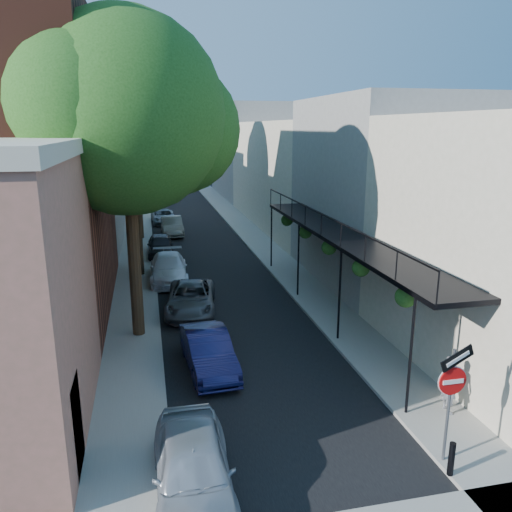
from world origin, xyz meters
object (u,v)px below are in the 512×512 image
oak_near (139,118)px  oak_far (141,117)px  pedestrian (450,384)px  parked_car_a (193,469)px  parked_car_g (164,217)px  parked_car_c (191,298)px  sign_post (452,385)px  oak_mid (140,138)px  parked_car_d (169,268)px  parked_car_e (160,245)px  parked_car_f (172,226)px  parked_car_b (208,351)px  bollard (451,459)px

oak_near → oak_far: bearing=90.0°
oak_near → pedestrian: bearing=-43.7°
parked_car_a → parked_car_g: bearing=90.0°
parked_car_a → parked_car_g: (0.60, 31.57, -0.15)m
oak_far → parked_car_c: oak_far is taller
oak_far → parked_car_g: 9.54m
sign_post → parked_car_a: (-5.76, 0.18, -1.34)m
oak_near → parked_car_c: size_ratio=2.66×
oak_mid → parked_car_c: size_ratio=2.37×
oak_far → parked_car_d: oak_far is taller
parked_car_e → parked_car_g: size_ratio=0.95×
sign_post → parked_car_d: bearing=109.1°
oak_mid → parked_car_e: (0.82, 3.87, -6.41)m
parked_car_c → parked_car_f: (0.07, 15.87, 0.07)m
sign_post → pedestrian: sign_post is taller
oak_far → oak_near: bearing=-90.0°
parked_car_g → pedestrian: size_ratio=2.46×
parked_car_b → pedestrian: 7.24m
sign_post → oak_far: oak_far is taller
bollard → parked_car_d: 17.24m
parked_car_f → parked_car_g: size_ratio=1.01×
parked_car_e → parked_car_g: bearing=87.8°
parked_car_c → parked_car_b: bearing=-81.5°
bollard → parked_car_d: (-5.36, 16.38, 0.14)m
bollard → parked_car_d: parked_car_d is taller
oak_near → parked_car_d: oak_near is taller
parked_car_b → parked_car_g: 25.90m
parked_car_e → parked_car_f: parked_car_f is taller
bollard → oak_far: (-6.35, 26.77, 7.74)m
parked_car_c → parked_car_f: size_ratio=1.07×
oak_near → parked_car_b: bearing=-62.5°
oak_near → oak_far: oak_far is taller
oak_mid → parked_car_a: oak_mid is taller
oak_far → parked_car_a: oak_far is taller
parked_car_e → bollard: bearing=-74.5°
parked_car_b → oak_mid: bearing=95.0°
oak_far → parked_car_b: bearing=-85.0°
oak_far → parked_car_d: bearing=-84.5°
oak_mid → parked_car_d: bearing=-51.7°
parked_car_a → parked_car_d: 15.73m
parked_car_a → pedestrian: 7.22m
parked_car_g → parked_car_b: bearing=-92.0°
parked_car_e → pedestrian: size_ratio=2.33×
sign_post → bollard: 1.60m
oak_far → parked_car_e: bearing=-81.7°
bollard → parked_car_a: 5.64m
sign_post → parked_car_d: 16.90m
parked_car_a → parked_car_g: parked_car_a is taller
oak_far → parked_car_e: 9.23m
sign_post → parked_car_c: sign_post is taller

